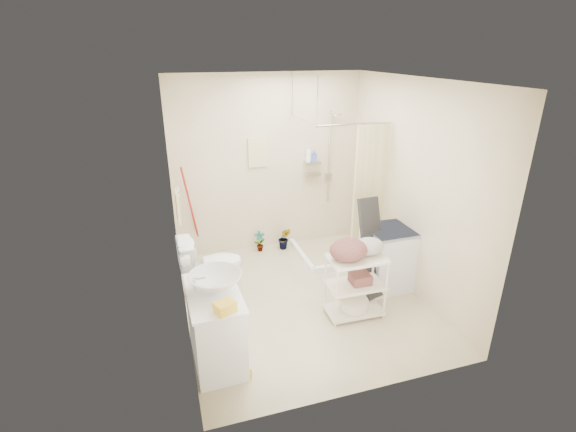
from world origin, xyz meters
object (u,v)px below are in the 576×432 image
(toilet, at_px, (211,265))
(laundry_rack, at_px, (356,281))
(vanity, at_px, (216,326))
(washing_machine, at_px, (387,258))

(toilet, height_order, laundry_rack, laundry_rack)
(vanity, bearing_deg, laundry_rack, 8.17)
(toilet, relative_size, laundry_rack, 0.89)
(toilet, xyz_separation_m, washing_machine, (2.18, -0.48, 0.01))
(toilet, bearing_deg, laundry_rack, -123.99)
(vanity, height_order, washing_machine, washing_machine)
(vanity, height_order, toilet, toilet)
(toilet, relative_size, washing_machine, 0.98)
(vanity, relative_size, washing_machine, 1.09)
(washing_machine, height_order, laundry_rack, laundry_rack)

